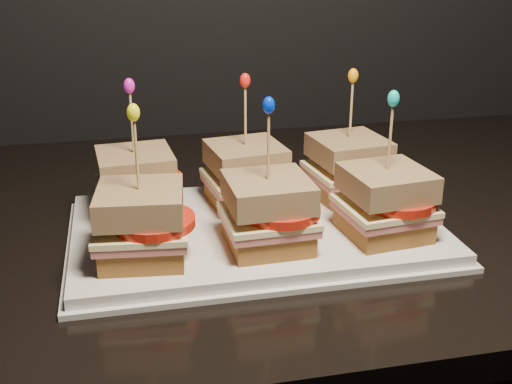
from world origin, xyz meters
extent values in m
cube|color=white|center=(-0.36, 1.58, 0.87)|extent=(0.40, 0.25, 0.02)
cube|color=white|center=(-0.36, 1.58, 0.86)|extent=(0.41, 0.26, 0.01)
cube|color=brown|center=(-0.49, 1.64, 0.89)|extent=(0.09, 0.09, 0.02)
cube|color=#C35D5C|center=(-0.49, 1.64, 0.90)|extent=(0.09, 0.09, 0.01)
cube|color=#FFF2AC|center=(-0.49, 1.64, 0.91)|extent=(0.10, 0.09, 0.01)
cylinder|color=red|center=(-0.48, 1.63, 0.92)|extent=(0.08, 0.08, 0.01)
cube|color=#532A10|center=(-0.49, 1.64, 0.94)|extent=(0.09, 0.09, 0.03)
cylinder|color=tan|center=(-0.49, 1.64, 0.98)|extent=(0.00, 0.00, 0.09)
ellipsoid|color=#CF1BB4|center=(-0.49, 1.64, 1.03)|extent=(0.01, 0.01, 0.02)
cube|color=brown|center=(-0.36, 1.64, 0.89)|extent=(0.09, 0.09, 0.02)
cube|color=#C35D5C|center=(-0.36, 1.64, 0.90)|extent=(0.10, 0.10, 0.01)
cube|color=#FFF2AC|center=(-0.36, 1.64, 0.91)|extent=(0.10, 0.10, 0.01)
cylinder|color=red|center=(-0.35, 1.63, 0.92)|extent=(0.08, 0.08, 0.01)
cube|color=#532A10|center=(-0.36, 1.64, 0.94)|extent=(0.09, 0.09, 0.03)
cylinder|color=tan|center=(-0.36, 1.64, 0.98)|extent=(0.00, 0.00, 0.09)
ellipsoid|color=red|center=(-0.36, 1.64, 1.03)|extent=(0.01, 0.01, 0.02)
cube|color=brown|center=(-0.23, 1.64, 0.89)|extent=(0.09, 0.09, 0.02)
cube|color=#C35D5C|center=(-0.23, 1.64, 0.90)|extent=(0.10, 0.10, 0.01)
cube|color=#FFF2AC|center=(-0.23, 1.64, 0.91)|extent=(0.10, 0.10, 0.01)
cylinder|color=red|center=(-0.22, 1.63, 0.92)|extent=(0.08, 0.08, 0.01)
cube|color=#532A10|center=(-0.23, 1.64, 0.94)|extent=(0.09, 0.09, 0.03)
cylinder|color=tan|center=(-0.23, 1.64, 0.98)|extent=(0.00, 0.00, 0.09)
ellipsoid|color=orange|center=(-0.23, 1.64, 1.03)|extent=(0.01, 0.01, 0.02)
cube|color=brown|center=(-0.49, 1.53, 0.89)|extent=(0.09, 0.09, 0.02)
cube|color=#C35D5C|center=(-0.49, 1.53, 0.90)|extent=(0.10, 0.09, 0.01)
cube|color=#FFF2AC|center=(-0.49, 1.53, 0.91)|extent=(0.10, 0.10, 0.01)
cylinder|color=red|center=(-0.48, 1.52, 0.92)|extent=(0.08, 0.08, 0.01)
cube|color=#532A10|center=(-0.49, 1.53, 0.94)|extent=(0.09, 0.09, 0.03)
cylinder|color=tan|center=(-0.49, 1.53, 0.98)|extent=(0.00, 0.00, 0.09)
ellipsoid|color=yellow|center=(-0.49, 1.53, 1.03)|extent=(0.01, 0.01, 0.02)
cube|color=brown|center=(-0.36, 1.53, 0.89)|extent=(0.08, 0.08, 0.02)
cube|color=#C35D5C|center=(-0.36, 1.53, 0.90)|extent=(0.09, 0.09, 0.01)
cube|color=#FFF2AC|center=(-0.36, 1.53, 0.91)|extent=(0.09, 0.09, 0.01)
cylinder|color=red|center=(-0.35, 1.52, 0.92)|extent=(0.08, 0.08, 0.01)
cube|color=#532A10|center=(-0.36, 1.53, 0.94)|extent=(0.08, 0.08, 0.03)
cylinder|color=tan|center=(-0.36, 1.53, 0.98)|extent=(0.00, 0.00, 0.09)
ellipsoid|color=#0127D5|center=(-0.36, 1.53, 1.03)|extent=(0.01, 0.01, 0.02)
cube|color=brown|center=(-0.23, 1.53, 0.89)|extent=(0.09, 0.09, 0.02)
cube|color=#C35D5C|center=(-0.23, 1.53, 0.90)|extent=(0.10, 0.09, 0.01)
cube|color=#FFF2AC|center=(-0.23, 1.53, 0.91)|extent=(0.10, 0.10, 0.01)
cylinder|color=red|center=(-0.22, 1.52, 0.92)|extent=(0.08, 0.08, 0.01)
cube|color=#532A10|center=(-0.23, 1.53, 0.94)|extent=(0.09, 0.09, 0.03)
cylinder|color=tan|center=(-0.23, 1.53, 0.98)|extent=(0.00, 0.00, 0.09)
ellipsoid|color=#0EB4AC|center=(-0.23, 1.53, 1.03)|extent=(0.01, 0.01, 0.02)
camera|label=1|loc=(-0.50, 0.95, 1.18)|focal=45.00mm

